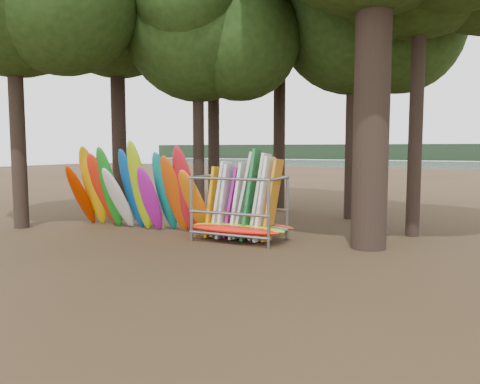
% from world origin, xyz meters
% --- Properties ---
extents(ground, '(120.00, 120.00, 0.00)m').
position_xyz_m(ground, '(0.00, 0.00, 0.00)').
color(ground, '#47331E').
rests_on(ground, ground).
extents(lake, '(160.00, 160.00, 0.00)m').
position_xyz_m(lake, '(0.00, 60.00, 0.00)').
color(lake, gray).
rests_on(lake, ground).
extents(far_shore, '(160.00, 4.00, 4.00)m').
position_xyz_m(far_shore, '(0.00, 110.00, 2.00)').
color(far_shore, black).
rests_on(far_shore, ground).
extents(oak_3, '(7.01, 7.01, 11.14)m').
position_xyz_m(oak_3, '(3.23, 6.43, 8.07)').
color(oak_3, black).
rests_on(oak_3, ground).
extents(oak_5, '(6.53, 6.53, 10.38)m').
position_xyz_m(oak_5, '(-2.05, 3.18, 7.52)').
color(oak_5, black).
rests_on(oak_5, ground).
extents(kayak_row, '(5.74, 1.96, 3.29)m').
position_xyz_m(kayak_row, '(-2.91, 0.28, 1.37)').
color(kayak_row, '#AE2600').
rests_on(kayak_row, ground).
extents(storage_rack, '(3.24, 1.56, 2.89)m').
position_xyz_m(storage_rack, '(1.22, 0.23, 0.96)').
color(storage_rack, gray).
rests_on(storage_rack, ground).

